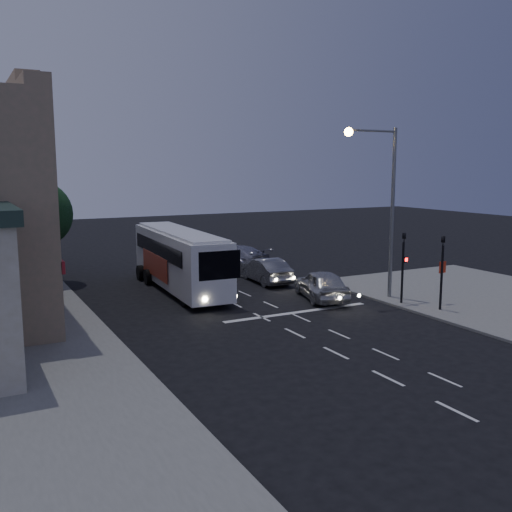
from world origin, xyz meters
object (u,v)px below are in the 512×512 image
car_sedan_b (234,257)px  traffic_signal_side (442,264)px  traffic_signal_main (403,259)px  regulatory_sign (442,275)px  tour_bus (179,258)px  car_sedan_a (265,270)px  car_sedan_c (193,247)px  street_tree (38,211)px  car_suv (322,285)px  streetlight (383,193)px

car_sedan_b → traffic_signal_side: size_ratio=1.39×
traffic_signal_main → regulatory_sign: traffic_signal_main is taller
tour_bus → traffic_signal_side: 14.48m
car_sedan_a → car_sedan_c: (-0.18, 11.62, 0.03)m
car_sedan_b → traffic_signal_main: 14.26m
tour_bus → regulatory_sign: tour_bus is taller
traffic_signal_main → street_tree: street_tree is taller
car_suv → traffic_signal_main: size_ratio=1.16×
car_suv → traffic_signal_main: 4.52m
car_sedan_b → street_tree: 13.29m
street_tree → traffic_signal_side: bearing=-44.5°
car_sedan_b → traffic_signal_main: size_ratio=1.39×
tour_bus → car_suv: 8.39m
tour_bus → street_tree: 9.14m
traffic_signal_side → car_sedan_b: bearing=103.3°
streetlight → street_tree: (-15.55, 12.82, -1.23)m
car_suv → streetlight: streetlight is taller
car_suv → car_sedan_b: (-0.08, 10.82, 0.02)m
tour_bus → traffic_signal_side: size_ratio=2.81×
car_sedan_a → street_tree: (-12.38, 5.76, 3.73)m
car_sedan_b → streetlight: size_ratio=0.64×
street_tree → traffic_signal_main: bearing=-42.0°
street_tree → car_sedan_c: bearing=25.6°
car_suv → car_sedan_b: size_ratio=0.84×
car_suv → car_sedan_a: size_ratio=1.02×
car_sedan_a → car_sedan_c: bearing=-85.9°
car_suv → streetlight: 5.84m
car_suv → traffic_signal_side: (3.66, -5.00, 1.61)m
car_sedan_a → traffic_signal_main: traffic_signal_main is taller
tour_bus → car_sedan_b: (5.86, 4.99, -1.07)m
car_suv → car_sedan_c: 17.09m
tour_bus → car_sedan_c: size_ratio=2.01×
car_suv → car_sedan_c: (-0.64, 17.08, -0.02)m
car_sedan_c → street_tree: size_ratio=0.92×
car_suv → streetlight: size_ratio=0.53×
car_suv → traffic_signal_side: bearing=141.9°
car_sedan_c → streetlight: streetlight is taller
tour_bus → car_sedan_c: 12.48m
car_sedan_a → streetlight: streetlight is taller
traffic_signal_side → street_tree: bearing=135.5°
streetlight → car_sedan_a: bearing=114.1°
car_sedan_a → car_sedan_b: size_ratio=0.82×
car_sedan_a → traffic_signal_side: 11.37m
regulatory_sign → streetlight: streetlight is taller
traffic_signal_main → traffic_signal_side: same height
streetlight → car_suv: bearing=149.4°
car_sedan_a → traffic_signal_side: traffic_signal_side is taller
traffic_signal_main → streetlight: 3.61m
car_suv → street_tree: (-12.85, 11.22, 3.68)m
car_suv → regulatory_sign: (4.66, -4.04, 0.78)m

